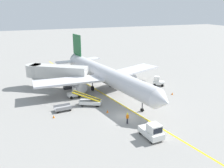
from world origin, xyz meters
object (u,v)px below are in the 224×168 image
Objects in this scene: baggage_tug_by_cargo_door at (75,93)px; safety_cone_wingtip_left at (107,111)px; safety_cone_nose_left at (54,117)px; safety_cone_nose_right at (172,94)px; baggage_cart_loaded at (63,108)px; airliner at (105,75)px; jet_bridge at (53,72)px; baggage_tug_near_wing at (158,82)px; belt_loader_forward_hold at (90,101)px; ground_crew_marshaller at (147,90)px; pushback_tug at (152,131)px; ground_crew_wing_walker at (127,118)px.

safety_cone_wingtip_left is (3.42, -8.71, -0.71)m from baggage_tug_by_cargo_door.
safety_cone_nose_left is 8.60m from safety_cone_wingtip_left.
safety_cone_nose_right is (23.27, 1.96, 0.00)m from safety_cone_nose_left.
baggage_cart_loaded is 2.83m from safety_cone_nose_left.
jet_bridge is (-9.57, 5.77, 0.12)m from airliner.
belt_loader_forward_hold reaches higher than baggage_tug_near_wing.
baggage_tug_by_cargo_door is 13.95m from ground_crew_marshaller.
belt_loader_forward_hold reaches higher than safety_cone_nose_left.
baggage_tug_near_wing is at bearing 16.71° from belt_loader_forward_hold.
ground_crew_marshaller is (13.47, -3.65, -0.02)m from baggage_tug_by_cargo_door.
jet_bridge is 17.44m from safety_cone_wingtip_left.
pushback_tug is 2.21× the size of ground_crew_wing_walker.
jet_bridge is 4.67× the size of baggage_tug_by_cargo_door.
baggage_cart_loaded is (-9.92, -6.84, -2.95)m from airliner.
safety_cone_wingtip_left is (-2.72, 9.62, -0.77)m from pushback_tug.
jet_bridge is at bearing 162.09° from baggage_tug_near_wing.
ground_crew_wing_walker is (-13.63, -13.71, -0.02)m from baggage_tug_near_wing.
jet_bridge is 27.52× the size of safety_cone_nose_right.
ground_crew_wing_walker is (8.07, -8.00, 0.44)m from baggage_cart_loaded.
ground_crew_marshaller is at bearing -141.68° from baggage_tug_near_wing.
baggage_cart_loaded is at bearing 153.55° from safety_cone_wingtip_left.
airliner is 15.16m from ground_crew_wing_walker.
pushback_tug is 1.38× the size of baggage_tug_near_wing.
ground_crew_marshaller is (-5.01, -3.96, -0.02)m from baggage_tug_near_wing.
airliner is 9.38× the size of pushback_tug.
baggage_tug_by_cargo_door is 5.89× the size of safety_cone_wingtip_left.
baggage_tug_by_cargo_door reaches higher than ground_crew_wing_walker.
ground_crew_marshaller is at bearing 26.75° from safety_cone_wingtip_left.
baggage_cart_loaded is 8.66× the size of safety_cone_nose_right.
ground_crew_wing_walker is at bearing -69.46° from jet_bridge.
safety_cone_nose_left is 1.00× the size of safety_cone_wingtip_left.
safety_cone_nose_left is at bearing -142.76° from airliner.
ground_crew_marshaller is 11.27m from safety_cone_wingtip_left.
baggage_cart_loaded is at bearing -165.25° from baggage_tug_near_wing.
safety_cone_wingtip_left is (6.30, -15.92, -3.32)m from jet_bridge.
baggage_cart_loaded is (-21.70, -5.71, -0.46)m from baggage_tug_near_wing.
pushback_tug is at bearing -74.18° from safety_cone_wingtip_left.
baggage_tug_by_cargo_door is 1.53× the size of ground_crew_marshaller.
ground_crew_wing_walker is at bearing -97.10° from airliner.
safety_cone_nose_left is (-23.57, -7.83, -0.71)m from baggage_tug_near_wing.
pushback_tug reaches higher than baggage_tug_by_cargo_door.
safety_cone_wingtip_left is at bearing -107.87° from airliner.
belt_loader_forward_hold is (4.44, -11.98, -2.77)m from jet_bridge.
baggage_cart_loaded is 7.43m from safety_cone_wingtip_left.
baggage_cart_loaded is (-9.37, 12.92, -0.53)m from pushback_tug.
pushback_tug is 0.99× the size of baggage_cart_loaded.
safety_cone_nose_left is 23.35m from safety_cone_nose_right.
safety_cone_nose_left is at bearing 149.40° from ground_crew_wing_walker.
ground_crew_wing_walker reaches higher than baggage_cart_loaded.
jet_bridge is 27.20m from pushback_tug.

